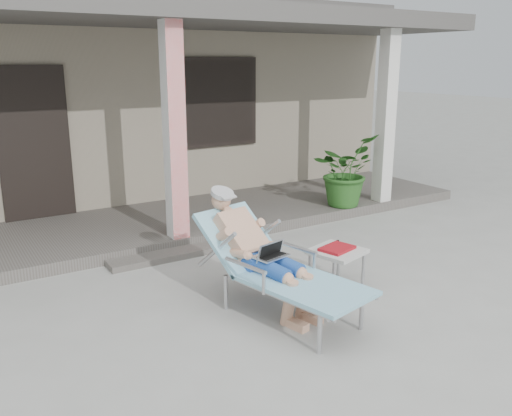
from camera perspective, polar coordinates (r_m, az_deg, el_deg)
ground at (r=5.23m, az=1.64°, el=-10.81°), size 60.00×60.00×0.00m
house at (r=10.75m, az=-18.05°, el=11.12°), size 10.40×5.40×3.30m
porch_deck at (r=7.72m, az=-10.70°, el=-1.79°), size 10.00×2.00×0.15m
porch_overhang at (r=7.36m, az=-11.62°, el=18.75°), size 10.00×2.30×2.85m
porch_step at (r=6.72m, az=-7.09°, el=-4.55°), size 2.00×0.30×0.07m
lounger at (r=5.01m, az=1.25°, el=-3.06°), size 1.05×1.87×1.18m
side_table at (r=5.69m, az=8.49°, el=-4.73°), size 0.61×0.61×0.44m
potted_palm at (r=8.35m, az=9.27°, el=3.92°), size 1.23×1.17×1.08m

